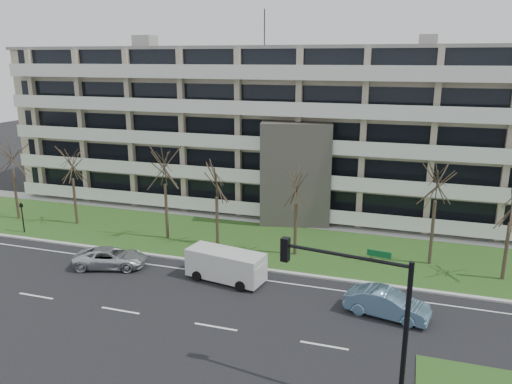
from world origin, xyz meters
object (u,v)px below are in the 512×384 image
(silver_pickup, at_px, (111,258))
(white_van, at_px, (227,263))
(blue_sedan, at_px, (387,303))
(pedestrian_signal, at_px, (22,214))
(traffic_signal, at_px, (361,301))

(silver_pickup, distance_m, white_van, 8.58)
(silver_pickup, bearing_deg, white_van, -103.36)
(blue_sedan, distance_m, pedestrian_signal, 30.42)
(silver_pickup, xyz_separation_m, traffic_signal, (18.09, -8.39, 3.68))
(blue_sedan, bearing_deg, traffic_signal, -175.55)
(white_van, distance_m, traffic_signal, 13.39)
(white_van, xyz_separation_m, pedestrian_signal, (-19.59, 3.46, 0.48))
(traffic_signal, bearing_deg, silver_pickup, 163.91)
(white_van, bearing_deg, traffic_signal, -33.02)
(silver_pickup, bearing_deg, blue_sedan, -110.01)
(blue_sedan, height_order, white_van, white_van)
(blue_sedan, xyz_separation_m, pedestrian_signal, (-29.98, 5.10, 0.91))
(white_van, bearing_deg, silver_pickup, -167.05)
(silver_pickup, relative_size, traffic_signal, 0.74)
(pedestrian_signal, bearing_deg, silver_pickup, -2.83)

